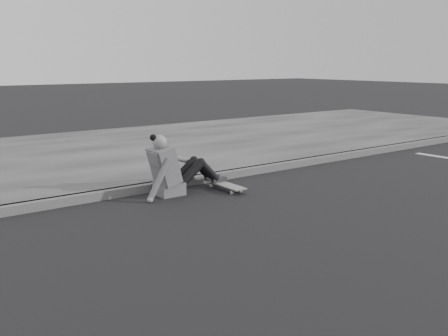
% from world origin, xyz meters
% --- Properties ---
extents(ground, '(80.00, 80.00, 0.00)m').
position_xyz_m(ground, '(0.00, 0.00, 0.00)').
color(ground, black).
rests_on(ground, ground).
extents(curb, '(24.00, 0.16, 0.12)m').
position_xyz_m(curb, '(0.00, 2.58, 0.06)').
color(curb, '#535353').
rests_on(curb, ground).
extents(sidewalk, '(24.00, 6.00, 0.12)m').
position_xyz_m(sidewalk, '(0.00, 5.60, 0.06)').
color(sidewalk, '#3E3E3E').
rests_on(sidewalk, ground).
extents(skateboard, '(0.20, 0.78, 0.09)m').
position_xyz_m(skateboard, '(1.30, 1.99, 0.07)').
color(skateboard, '#A6A6A1').
rests_on(skateboard, ground).
extents(seated_woman, '(1.38, 0.46, 0.88)m').
position_xyz_m(seated_woman, '(0.56, 2.24, 0.36)').
color(seated_woman, '#58585B').
rests_on(seated_woman, ground).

